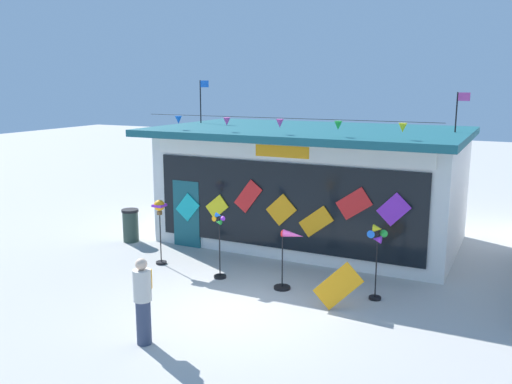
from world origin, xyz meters
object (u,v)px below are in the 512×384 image
wind_spinner_center_left (289,254)px  trash_bin (131,225)px  kite_shop_building (313,183)px  wind_spinner_far_left (160,214)px  wind_spinner_left (219,242)px  display_kite_on_ground (338,286)px  person_near_camera (143,299)px  wind_spinner_center_right (377,246)px

wind_spinner_center_left → trash_bin: wind_spinner_center_left is taller
wind_spinner_center_left → kite_shop_building: bearing=103.4°
wind_spinner_far_left → wind_spinner_center_left: wind_spinner_far_left is taller
wind_spinner_center_left → wind_spinner_left: bearing=-179.4°
wind_spinner_far_left → display_kite_on_ground: 5.39m
wind_spinner_left → wind_spinner_center_left: bearing=0.6°
wind_spinner_left → trash_bin: bearing=158.5°
wind_spinner_left → trash_bin: (-4.10, 1.62, -0.42)m
wind_spinner_far_left → wind_spinner_left: (1.98, -0.26, -0.44)m
trash_bin → display_kite_on_ground: 7.69m
kite_shop_building → display_kite_on_ground: kite_shop_building is taller
wind_spinner_far_left → display_kite_on_ground: bearing=-9.0°
wind_spinner_center_left → person_near_camera: size_ratio=0.87×
trash_bin → wind_spinner_left: bearing=-21.5°
kite_shop_building → wind_spinner_far_left: kite_shop_building is taller
wind_spinner_far_left → wind_spinner_left: bearing=-7.6°
person_near_camera → wind_spinner_left: bearing=72.5°
wind_spinner_center_left → wind_spinner_far_left: bearing=176.4°
kite_shop_building → trash_bin: size_ratio=8.82×
kite_shop_building → wind_spinner_center_left: size_ratio=6.16×
person_near_camera → wind_spinner_far_left: bearing=97.0°
display_kite_on_ground → wind_spinner_far_left: bearing=171.0°
wind_spinner_center_right → display_kite_on_ground: bearing=-123.0°
display_kite_on_ground → wind_spinner_center_right: bearing=57.0°
wind_spinner_far_left → trash_bin: size_ratio=1.74×
wind_spinner_center_right → wind_spinner_center_left: bearing=-171.0°
wind_spinner_left → wind_spinner_center_right: 3.89m
kite_shop_building → wind_spinner_left: (-0.85, -4.32, -0.85)m
wind_spinner_left → person_near_camera: 3.71m
kite_shop_building → wind_spinner_left: bearing=-101.1°
trash_bin → display_kite_on_ground: bearing=-16.5°
kite_shop_building → wind_spinner_center_left: bearing=-76.6°
trash_bin → kite_shop_building: bearing=28.7°
wind_spinner_center_right → display_kite_on_ground: wind_spinner_center_right is taller
wind_spinner_left → person_near_camera: size_ratio=1.01×
wind_spinner_center_left → trash_bin: (-5.96, 1.60, -0.37)m
trash_bin → display_kite_on_ground: (7.37, -2.18, 0.02)m
wind_spinner_center_left → wind_spinner_center_right: size_ratio=0.83×
wind_spinner_far_left → display_kite_on_ground: (5.26, -0.83, -0.85)m
person_near_camera → trash_bin: bearing=105.8°
wind_spinner_center_right → kite_shop_building: bearing=127.1°
wind_spinner_far_left → wind_spinner_center_left: bearing=-3.6°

